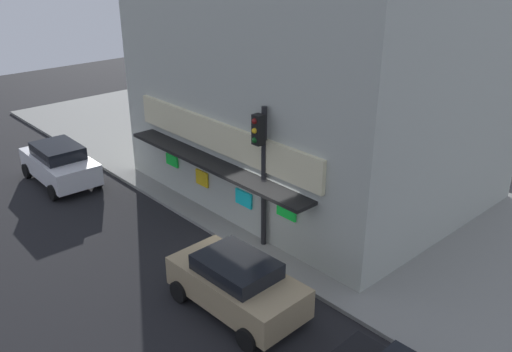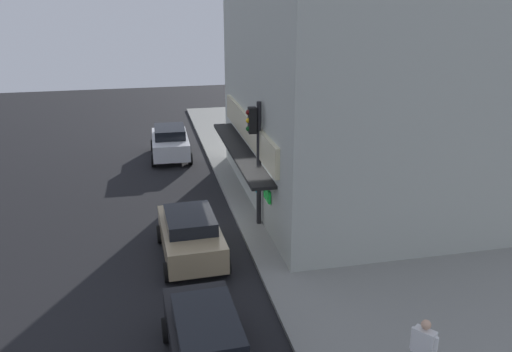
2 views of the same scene
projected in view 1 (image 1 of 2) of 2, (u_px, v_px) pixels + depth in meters
The scene contains 8 objects.
ground_plane at pixel (249, 257), 17.38m from camera, with size 64.43×64.43×0.00m, color black.
sidewalk at pixel (353, 205), 20.69m from camera, with size 42.95×10.85×0.13m, color gray.
corner_building at pixel (315, 85), 20.86m from camera, with size 12.45×10.42×8.35m.
traffic_light at pixel (261, 160), 16.63m from camera, with size 0.32×0.58×4.75m.
fire_hydrant at pixel (170, 175), 22.16m from camera, with size 0.52×0.28×0.82m.
trash_can at pixel (349, 242), 17.09m from camera, with size 0.45×0.45×0.93m, color #2D2D2D.
parked_car_white at pixel (60, 163), 22.49m from camera, with size 4.18×2.19×1.69m.
parked_car_tan at pixel (237, 283), 14.61m from camera, with size 4.06×2.20×1.61m.
Camera 1 is at (11.14, -9.83, 9.40)m, focal length 37.51 mm.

